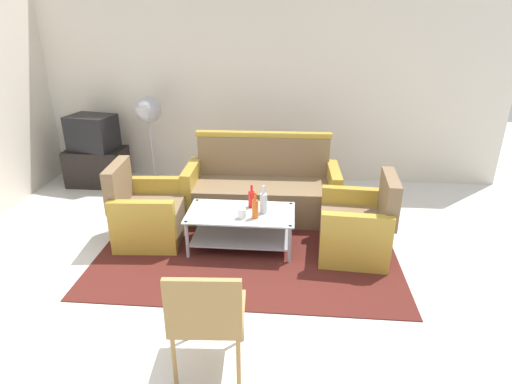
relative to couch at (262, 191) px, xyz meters
name	(u,v)px	position (x,y,z in m)	size (l,w,h in m)	color
ground_plane	(247,301)	(0.00, -1.73, -0.32)	(14.00, 14.00, 0.00)	silver
wall_back	(270,82)	(0.00, 1.33, 1.08)	(6.52, 0.12, 2.80)	silver
rug	(249,243)	(-0.08, -0.74, -0.31)	(3.04, 2.27, 0.01)	#511E19
couch	(262,191)	(0.00, 0.00, 0.00)	(1.81, 0.78, 0.96)	#7F6647
armchair_left	(147,215)	(-1.19, -0.71, -0.03)	(0.75, 0.80, 0.85)	#7F6647
armchair_right	(357,228)	(1.02, -0.83, -0.03)	(0.74, 0.80, 0.85)	#7F6647
coffee_table	(241,224)	(-0.16, -0.82, -0.04)	(1.10, 0.60, 0.40)	silver
bottle_clear	(263,203)	(0.07, -0.81, 0.21)	(0.08, 0.08, 0.30)	silver
bottle_red	(252,199)	(-0.06, -0.68, 0.19)	(0.07, 0.07, 0.25)	red
bottle_orange	(255,208)	(0.00, -0.93, 0.20)	(0.06, 0.06, 0.27)	#D85919
cup	(242,213)	(-0.13, -0.95, 0.14)	(0.08, 0.08, 0.10)	silver
tv_stand	(98,167)	(-2.43, 0.82, -0.06)	(0.80, 0.50, 0.52)	black
television	(93,132)	(-2.43, 0.83, 0.44)	(0.67, 0.55, 0.48)	black
pedestal_fan	(149,115)	(-1.62, 0.87, 0.70)	(0.36, 0.36, 1.27)	#2D2D33
wicker_chair	(207,313)	(-0.18, -2.52, 0.18)	(0.51, 0.51, 0.84)	#AD844C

